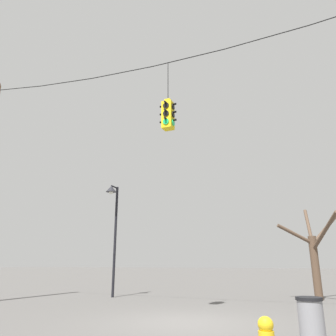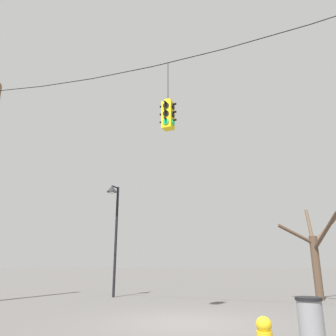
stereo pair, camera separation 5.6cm
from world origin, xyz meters
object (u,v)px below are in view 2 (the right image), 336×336
at_px(traffic_light_near_right_pole, 168,115).
at_px(bare_tree, 316,252).
at_px(street_lamp, 114,212).
at_px(trash_bin, 311,319).

relative_size(traffic_light_near_right_pole, bare_tree, 0.61).
distance_m(street_lamp, trash_bin, 10.62).
height_order(street_lamp, trash_bin, street_lamp).
xyz_separation_m(bare_tree, trash_bin, (-0.39, -8.38, -1.53)).
height_order(bare_tree, trash_bin, bare_tree).
relative_size(street_lamp, trash_bin, 6.13).
bearing_deg(trash_bin, traffic_light_near_right_pole, 156.23).
distance_m(traffic_light_near_right_pole, street_lamp, 6.59).
relative_size(street_lamp, bare_tree, 1.25).
height_order(traffic_light_near_right_pole, trash_bin, traffic_light_near_right_pole).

